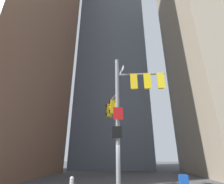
% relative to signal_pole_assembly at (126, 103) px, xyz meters
% --- Properties ---
extents(building_mid_block, '(12.30, 12.30, 43.06)m').
position_rel_signal_pole_assembly_xyz_m(building_mid_block, '(-2.52, 19.69, 16.27)').
color(building_mid_block, '#4C5460').
rests_on(building_mid_block, ground).
extents(signal_pole_assembly, '(4.43, 2.82, 8.52)m').
position_rel_signal_pole_assembly_xyz_m(signal_pole_assembly, '(0.00, 0.00, 0.00)').
color(signal_pole_assembly, gray).
rests_on(signal_pole_assembly, ground).
extents(fire_hydrant, '(0.33, 0.23, 0.77)m').
position_rel_signal_pole_assembly_xyz_m(fire_hydrant, '(-3.29, -0.25, -4.86)').
color(fire_hydrant, silver).
rests_on(fire_hydrant, ground).
extents(newspaper_box, '(0.45, 0.36, 0.92)m').
position_rel_signal_pole_assembly_xyz_m(newspaper_box, '(3.07, -0.25, -4.80)').
color(newspaper_box, '#194CB2').
rests_on(newspaper_box, ground).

